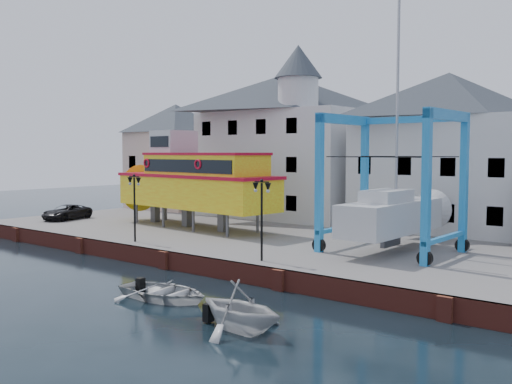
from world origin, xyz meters
The scene contains 13 objects.
ground centered at (0.00, 0.00, 0.00)m, with size 140.00×140.00×0.00m, color black.
hardstanding centered at (0.00, 11.00, 0.50)m, with size 44.00×22.00×1.00m, color slate.
quay_wall centered at (0.00, 0.10, 0.50)m, with size 44.00×0.47×1.00m.
building_pink centered at (-18.00, 18.00, 6.15)m, with size 8.00×7.00×10.30m.
building_white_main centered at (-4.87, 18.39, 7.34)m, with size 14.00×8.30×14.00m.
building_white_right centered at (9.00, 19.00, 6.60)m, with size 12.00×8.00×11.20m.
lamp_post_left centered at (-4.00, 1.20, 4.17)m, with size 1.12×0.32×4.20m.
lamp_post_right centered at (6.00, 1.20, 4.17)m, with size 1.12×0.32×4.20m.
tour_boat centered at (-6.70, 8.37, 4.39)m, with size 16.82×5.65×7.18m.
travel_lift centered at (10.05, 8.62, 3.47)m, with size 7.04×9.88×14.86m.
van centered at (-17.63, 5.25, 1.61)m, with size 2.03×4.40×1.22m, color black.
motorboat_b centered at (4.99, -4.57, 0.00)m, with size 3.20×4.49×0.93m, color silver.
motorboat_c centered at (10.54, -5.88, 0.00)m, with size 3.24×3.75×1.98m, color silver.
Camera 1 is at (23.78, -21.55, 6.55)m, focal length 40.00 mm.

